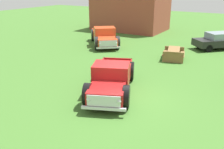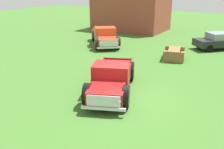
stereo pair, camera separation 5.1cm
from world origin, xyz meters
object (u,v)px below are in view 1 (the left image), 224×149
at_px(picnic_table, 174,53).
at_px(sedan_distant_a, 220,40).
at_px(pickup_truck_foreground, 111,80).
at_px(pickup_truck_behind_left, 105,37).

bearing_deg(picnic_table, sedan_distant_a, 65.25).
bearing_deg(pickup_truck_foreground, pickup_truck_behind_left, 123.89).
relative_size(sedan_distant_a, picnic_table, 1.93).
bearing_deg(sedan_distant_a, picnic_table, -114.75).
bearing_deg(pickup_truck_behind_left, picnic_table, -9.59).
xyz_separation_m(pickup_truck_foreground, sedan_distant_a, (3.01, 12.32, -0.02)).
bearing_deg(picnic_table, pickup_truck_foreground, -95.74).
distance_m(sedan_distant_a, picnic_table, 5.42).
height_order(pickup_truck_foreground, sedan_distant_a, pickup_truck_foreground).
bearing_deg(pickup_truck_behind_left, pickup_truck_foreground, -56.11).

